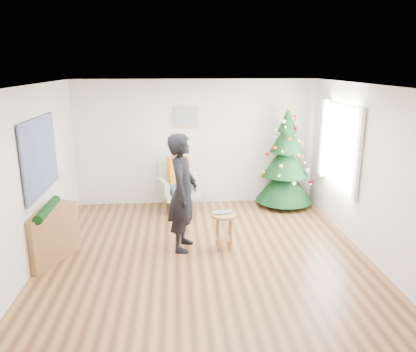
{
  "coord_description": "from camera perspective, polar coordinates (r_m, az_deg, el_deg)",
  "views": [
    {
      "loc": [
        -0.41,
        -5.83,
        2.88
      ],
      "look_at": [
        0.1,
        0.6,
        1.1
      ],
      "focal_mm": 35.0,
      "sensor_mm": 36.0,
      "label": 1
    }
  ],
  "objects": [
    {
      "name": "console",
      "position": [
        6.59,
        -21.31,
        -7.81
      ],
      "size": [
        0.68,
        1.04,
        0.8
      ],
      "primitive_type": "cube",
      "rotation": [
        0.0,
        0.0,
        -0.42
      ],
      "color": "brown",
      "rests_on": "floor"
    },
    {
      "name": "garland",
      "position": [
        6.44,
        -21.67,
        -4.36
      ],
      "size": [
        0.14,
        0.9,
        0.14
      ],
      "primitive_type": "cylinder",
      "rotation": [
        1.57,
        0.0,
        0.0
      ],
      "color": "black",
      "rests_on": "console"
    },
    {
      "name": "framed_picture",
      "position": [
        8.36,
        -3.09,
        8.33
      ],
      "size": [
        0.52,
        0.05,
        0.42
      ],
      "color": "tan",
      "rests_on": "wall_back"
    },
    {
      "name": "laptop",
      "position": [
        6.44,
        2.29,
        -5.25
      ],
      "size": [
        0.37,
        0.28,
        0.03
      ],
      "primitive_type": "imported",
      "rotation": [
        0.0,
        0.0,
        0.22
      ],
      "color": "silver",
      "rests_on": "stool"
    },
    {
      "name": "game_controller",
      "position": [
        6.25,
        -1.79,
        0.32
      ],
      "size": [
        0.06,
        0.13,
        0.04
      ],
      "primitive_type": "cube",
      "rotation": [
        0.0,
        0.0,
        -0.19
      ],
      "color": "white",
      "rests_on": "standing_man"
    },
    {
      "name": "curtains",
      "position": [
        7.53,
        17.84,
        4.12
      ],
      "size": [
        0.05,
        1.75,
        1.5
      ],
      "color": "white",
      "rests_on": "wall_right"
    },
    {
      "name": "wall_left",
      "position": [
        6.39,
        -23.45,
        -0.19
      ],
      "size": [
        0.0,
        5.0,
        5.0
      ],
      "primitive_type": "plane",
      "rotation": [
        1.57,
        0.0,
        1.57
      ],
      "color": "silver",
      "rests_on": "floor"
    },
    {
      "name": "christmas_tree",
      "position": [
        8.5,
        10.86,
        2.08
      ],
      "size": [
        1.18,
        1.18,
        2.13
      ],
      "rotation": [
        0.0,
        0.0,
        0.07
      ],
      "color": "#3F2816",
      "rests_on": "floor"
    },
    {
      "name": "seated_person",
      "position": [
        8.15,
        -4.16,
        -0.37
      ],
      "size": [
        0.51,
        0.66,
        1.3
      ],
      "rotation": [
        0.0,
        0.0,
        0.33
      ],
      "color": "navy",
      "rests_on": "armchair"
    },
    {
      "name": "window_panel",
      "position": [
        7.54,
        18.06,
        4.12
      ],
      "size": [
        0.04,
        1.3,
        1.4
      ],
      "primitive_type": "cube",
      "color": "white",
      "rests_on": "wall_right"
    },
    {
      "name": "stool",
      "position": [
        6.55,
        2.26,
        -7.74
      ],
      "size": [
        0.4,
        0.4,
        0.6
      ],
      "rotation": [
        0.0,
        0.0,
        -0.12
      ],
      "color": "brown",
      "rests_on": "floor"
    },
    {
      "name": "wall_front",
      "position": [
        3.71,
        2.26,
        -9.82
      ],
      "size": [
        5.0,
        0.0,
        5.0
      ],
      "primitive_type": "plane",
      "rotation": [
        -1.57,
        0.0,
        0.0
      ],
      "color": "silver",
      "rests_on": "floor"
    },
    {
      "name": "wall_back",
      "position": [
        8.49,
        -1.69,
        4.7
      ],
      "size": [
        5.0,
        0.0,
        5.0
      ],
      "primitive_type": "plane",
      "rotation": [
        1.57,
        0.0,
        0.0
      ],
      "color": "silver",
      "rests_on": "floor"
    },
    {
      "name": "tapestry",
      "position": [
        6.6,
        -22.54,
        2.61
      ],
      "size": [
        0.03,
        1.5,
        1.15
      ],
      "primitive_type": "cube",
      "color": "black",
      "rests_on": "wall_left"
    },
    {
      "name": "wall_right",
      "position": [
        6.71,
        21.34,
        0.72
      ],
      "size": [
        0.0,
        5.0,
        5.0
      ],
      "primitive_type": "plane",
      "rotation": [
        1.57,
        0.0,
        -1.57
      ],
      "color": "silver",
      "rests_on": "floor"
    },
    {
      "name": "ceiling",
      "position": [
        5.85,
        -0.53,
        12.68
      ],
      "size": [
        5.0,
        5.0,
        0.0
      ],
      "primitive_type": "plane",
      "rotation": [
        3.14,
        0.0,
        0.0
      ],
      "color": "white",
      "rests_on": "wall_back"
    },
    {
      "name": "standing_man",
      "position": [
        6.37,
        -3.58,
        -2.37
      ],
      "size": [
        0.57,
        0.76,
        1.88
      ],
      "primitive_type": "imported",
      "rotation": [
        0.0,
        0.0,
        1.38
      ],
      "color": "black",
      "rests_on": "floor"
    },
    {
      "name": "floor",
      "position": [
        6.52,
        -0.47,
        -10.8
      ],
      "size": [
        5.0,
        5.0,
        0.0
      ],
      "primitive_type": "plane",
      "color": "brown",
      "rests_on": "ground"
    },
    {
      "name": "armchair",
      "position": [
        8.28,
        -4.26,
        -2.29
      ],
      "size": [
        0.88,
        0.86,
        0.99
      ],
      "rotation": [
        0.0,
        0.0,
        0.33
      ],
      "color": "#97AE8D",
      "rests_on": "floor"
    }
  ]
}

